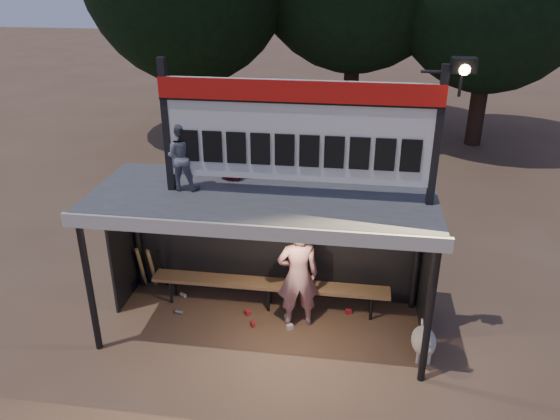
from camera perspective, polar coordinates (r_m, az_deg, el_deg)
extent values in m
plane|color=brown|center=(9.03, -1.66, -12.01)|extent=(80.00, 80.00, 0.00)
imported|color=silver|center=(8.60, 1.88, -6.84)|extent=(0.75, 0.59, 1.81)
imported|color=slate|center=(8.01, -10.30, 5.57)|extent=(0.50, 0.40, 1.01)
imported|color=#B21B20|center=(8.33, -5.14, 6.46)|extent=(0.54, 0.42, 0.98)
cube|color=#414143|center=(7.90, -1.86, 1.27)|extent=(5.00, 2.00, 0.12)
cube|color=beige|center=(7.01, -3.30, -2.30)|extent=(5.10, 0.06, 0.20)
cylinder|color=black|center=(8.42, -19.31, -7.55)|extent=(0.10, 0.10, 2.20)
cylinder|color=black|center=(7.65, 15.34, -10.51)|extent=(0.10, 0.10, 2.20)
cylinder|color=black|center=(9.83, -14.75, -2.13)|extent=(0.10, 0.10, 2.20)
cylinder|color=black|center=(9.17, 14.23, -4.09)|extent=(0.10, 0.10, 2.20)
cube|color=black|center=(9.29, -0.69, -2.89)|extent=(5.00, 0.04, 2.20)
cube|color=black|center=(9.55, -16.19, -3.15)|extent=(0.04, 1.00, 2.20)
cube|color=black|center=(8.84, 15.09, -5.35)|extent=(0.04, 1.00, 2.20)
cylinder|color=black|center=(8.85, -0.72, 3.15)|extent=(5.00, 0.06, 0.06)
cube|color=black|center=(7.90, -11.75, 8.55)|extent=(0.10, 0.10, 1.90)
cube|color=black|center=(7.52, 16.12, 7.28)|extent=(0.10, 0.10, 1.90)
cube|color=silver|center=(7.49, 1.85, 8.16)|extent=(3.80, 0.08, 1.40)
cube|color=red|center=(7.30, 1.86, 12.28)|extent=(3.80, 0.04, 0.28)
cube|color=black|center=(7.33, 1.84, 11.12)|extent=(3.80, 0.02, 0.03)
cube|color=black|center=(7.83, -9.49, 6.66)|extent=(0.27, 0.03, 0.45)
cube|color=black|center=(7.73, -7.07, 6.59)|extent=(0.27, 0.03, 0.45)
cube|color=black|center=(7.65, -4.60, 6.50)|extent=(0.27, 0.03, 0.45)
cube|color=black|center=(7.58, -2.07, 6.40)|extent=(0.27, 0.03, 0.45)
cube|color=black|center=(7.53, 0.49, 6.29)|extent=(0.27, 0.03, 0.45)
cube|color=black|center=(7.50, 3.08, 6.16)|extent=(0.27, 0.03, 0.45)
cube|color=black|center=(7.48, 5.68, 6.02)|extent=(0.27, 0.03, 0.45)
cube|color=black|center=(7.47, 8.30, 5.87)|extent=(0.27, 0.03, 0.45)
cube|color=black|center=(7.48, 10.91, 5.71)|extent=(0.27, 0.03, 0.45)
cube|color=black|center=(7.51, 13.51, 5.53)|extent=(0.27, 0.03, 0.45)
cylinder|color=black|center=(7.32, 16.51, 13.66)|extent=(0.50, 0.04, 0.04)
cylinder|color=black|center=(7.38, 18.33, 12.33)|extent=(0.04, 0.04, 0.30)
cube|color=black|center=(7.29, 18.65, 14.16)|extent=(0.30, 0.22, 0.18)
sphere|color=#FFD88C|center=(7.21, 18.72, 13.72)|extent=(0.14, 0.14, 0.14)
cube|color=olive|center=(9.23, -1.10, -7.75)|extent=(4.00, 0.35, 0.06)
cylinder|color=black|center=(9.64, -11.34, -8.33)|extent=(0.05, 0.05, 0.45)
cylinder|color=black|center=(9.83, -10.89, -7.59)|extent=(0.05, 0.05, 0.45)
cylinder|color=black|center=(9.25, -1.22, -9.32)|extent=(0.05, 0.05, 0.45)
cylinder|color=black|center=(9.45, -0.97, -8.52)|extent=(0.05, 0.05, 0.45)
cylinder|color=black|center=(9.17, 9.49, -10.06)|extent=(0.05, 0.05, 0.45)
cylinder|color=black|center=(9.37, 9.48, -9.23)|extent=(0.05, 0.05, 0.45)
cylinder|color=#322416|center=(18.28, -8.95, 13.21)|extent=(0.50, 0.50, 3.74)
cylinder|color=black|center=(18.93, 7.51, 14.36)|extent=(0.50, 0.50, 4.18)
cylinder|color=#322016|center=(18.38, 20.19, 11.74)|extent=(0.50, 0.50, 3.52)
ellipsoid|color=beige|center=(8.56, 14.77, -13.08)|extent=(0.36, 0.58, 0.36)
sphere|color=beige|center=(8.28, 15.02, -13.76)|extent=(0.22, 0.22, 0.22)
cone|color=beige|center=(8.22, 15.07, -14.29)|extent=(0.10, 0.10, 0.10)
cone|color=silver|center=(8.20, 14.76, -13.28)|extent=(0.06, 0.06, 0.07)
cone|color=beige|center=(8.22, 15.47, -13.30)|extent=(0.06, 0.06, 0.07)
cylinder|color=beige|center=(8.52, 14.20, -14.76)|extent=(0.05, 0.05, 0.18)
cylinder|color=silver|center=(8.54, 15.30, -14.78)|extent=(0.05, 0.05, 0.18)
cylinder|color=silver|center=(8.80, 14.01, -13.28)|extent=(0.05, 0.05, 0.18)
cylinder|color=beige|center=(8.82, 15.07, -13.31)|extent=(0.05, 0.05, 0.18)
cylinder|color=silver|center=(8.76, 14.64, -11.52)|extent=(0.04, 0.16, 0.14)
cylinder|color=olive|center=(10.06, -14.30, -5.76)|extent=(0.08, 0.27, 0.84)
cylinder|color=#9D7D49|center=(9.99, -13.23, -5.87)|extent=(0.07, 0.30, 0.83)
cylinder|color=black|center=(9.92, -12.15, -5.98)|extent=(0.09, 0.33, 0.83)
cube|color=#A51C20|center=(9.36, 7.17, -10.47)|extent=(0.11, 0.09, 0.08)
cylinder|color=#B0B0B5|center=(9.44, -10.47, -10.42)|extent=(0.13, 0.09, 0.07)
cube|color=silver|center=(8.94, 1.03, -12.11)|extent=(0.12, 0.11, 0.08)
cylinder|color=red|center=(9.03, -2.84, -11.77)|extent=(0.11, 0.14, 0.07)
cube|color=#A3A3A8|center=(9.17, 0.83, -11.06)|extent=(0.12, 0.12, 0.08)
cylinder|color=white|center=(9.86, -10.08, -8.71)|extent=(0.14, 0.12, 0.07)
cube|color=red|center=(9.28, -3.40, -10.62)|extent=(0.12, 0.12, 0.08)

